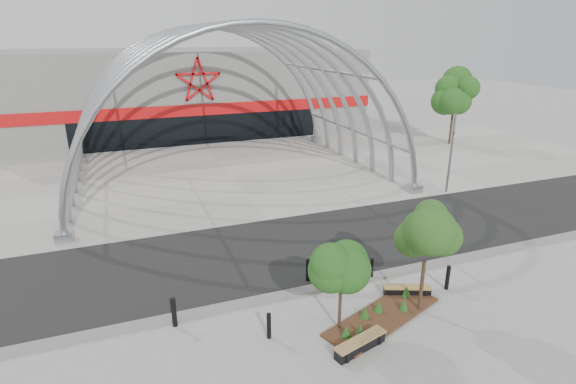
# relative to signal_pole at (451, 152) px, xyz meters

# --- Properties ---
(ground) EXTENTS (140.00, 140.00, 0.00)m
(ground) POSITION_rel_signal_pole_xyz_m (-11.95, -7.31, -2.60)
(ground) COLOR gray
(ground) RESTS_ON ground
(road) EXTENTS (140.00, 7.00, 0.02)m
(road) POSITION_rel_signal_pole_xyz_m (-11.95, -3.81, -2.59)
(road) COLOR black
(road) RESTS_ON ground
(forecourt) EXTENTS (60.00, 17.00, 0.04)m
(forecourt) POSITION_rel_signal_pole_xyz_m (-11.95, 8.19, -2.58)
(forecourt) COLOR #A5A095
(forecourt) RESTS_ON ground
(kerb) EXTENTS (60.00, 0.50, 0.12)m
(kerb) POSITION_rel_signal_pole_xyz_m (-11.95, -7.56, -2.54)
(kerb) COLOR slate
(kerb) RESTS_ON ground
(arena_building) EXTENTS (34.00, 15.24, 8.00)m
(arena_building) POSITION_rel_signal_pole_xyz_m (-11.95, 26.14, 1.39)
(arena_building) COLOR slate
(arena_building) RESTS_ON ground
(vault_canopy) EXTENTS (20.80, 15.80, 20.36)m
(vault_canopy) POSITION_rel_signal_pole_xyz_m (-11.95, 8.19, -2.59)
(vault_canopy) COLOR #969BA0
(vault_canopy) RESTS_ON ground
(planting_bed) EXTENTS (5.03, 3.12, 0.51)m
(planting_bed) POSITION_rel_signal_pole_xyz_m (-11.01, -10.07, -2.48)
(planting_bed) COLOR #3D2319
(planting_bed) RESTS_ON ground
(signal_pole) EXTENTS (0.22, 0.71, 4.98)m
(signal_pole) POSITION_rel_signal_pole_xyz_m (0.00, 0.00, 0.00)
(signal_pole) COLOR slate
(signal_pole) RESTS_ON ground
(street_tree_0) EXTENTS (1.56, 1.56, 3.56)m
(street_tree_0) POSITION_rel_signal_pole_xyz_m (-12.68, -10.09, -0.04)
(street_tree_0) COLOR #331F1A
(street_tree_0) RESTS_ON ground
(street_tree_1) EXTENTS (1.66, 1.66, 3.94)m
(street_tree_1) POSITION_rel_signal_pole_xyz_m (-9.49, -10.16, 0.22)
(street_tree_1) COLOR black
(street_tree_1) RESTS_ON ground
(bench_0) EXTENTS (2.01, 0.95, 0.41)m
(bench_0) POSITION_rel_signal_pole_xyz_m (-12.55, -11.30, -2.40)
(bench_0) COLOR black
(bench_0) RESTS_ON ground
(bench_1) EXTENTS (1.82, 1.05, 0.38)m
(bench_1) POSITION_rel_signal_pole_xyz_m (-9.30, -9.14, -2.42)
(bench_1) COLOR black
(bench_1) RESTS_ON ground
(bollard_0) EXTENTS (0.17, 0.17, 1.07)m
(bollard_0) POSITION_rel_signal_pole_xyz_m (-17.85, -7.94, -2.07)
(bollard_0) COLOR black
(bollard_0) RESTS_ON ground
(bollard_1) EXTENTS (0.15, 0.15, 0.92)m
(bollard_1) POSITION_rel_signal_pole_xyz_m (-15.04, -9.69, -2.14)
(bollard_1) COLOR black
(bollard_1) RESTS_ON ground
(bollard_2) EXTENTS (0.15, 0.15, 0.97)m
(bollard_2) POSITION_rel_signal_pole_xyz_m (-12.43, -6.82, -2.12)
(bollard_2) COLOR black
(bollard_2) RESTS_ON ground
(bollard_3) EXTENTS (0.15, 0.15, 0.91)m
(bollard_3) POSITION_rel_signal_pole_xyz_m (-9.96, -7.61, -2.15)
(bollard_3) COLOR black
(bollard_3) RESTS_ON ground
(bollard_4) EXTENTS (0.16, 0.16, 1.00)m
(bollard_4) POSITION_rel_signal_pole_xyz_m (-7.59, -9.32, -2.10)
(bollard_4) COLOR black
(bollard_4) RESTS_ON ground
(bg_tree_1) EXTENTS (2.70, 2.70, 5.91)m
(bg_tree_1) POSITION_rel_signal_pole_xyz_m (9.05, 10.69, 1.65)
(bg_tree_1) COLOR #301F13
(bg_tree_1) RESTS_ON ground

